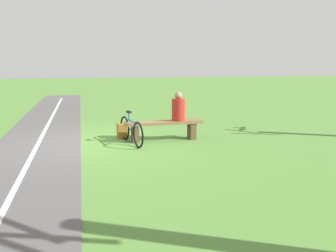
{
  "coord_description": "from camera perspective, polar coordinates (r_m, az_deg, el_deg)",
  "views": [
    {
      "loc": [
        -0.03,
        8.96,
        2.05
      ],
      "look_at": [
        -1.62,
        2.43,
        0.82
      ],
      "focal_mm": 37.07,
      "sensor_mm": 36.0,
      "label": 1
    }
  ],
  "objects": [
    {
      "name": "bench",
      "position": [
        9.23,
        -0.67,
        -0.13
      ],
      "size": [
        2.1,
        0.42,
        0.52
      ],
      "rotation": [
        0.0,
        0.0,
        0.02
      ],
      "color": "brown",
      "rests_on": "ground_plane"
    },
    {
      "name": "paved_path",
      "position": [
        5.49,
        -25.44,
        -12.51
      ],
      "size": [
        2.33,
        36.01,
        0.02
      ],
      "primitive_type": "cube",
      "rotation": [
        0.0,
        0.0,
        0.01
      ],
      "color": "#565454",
      "rests_on": "ground_plane"
    },
    {
      "name": "backpack",
      "position": [
        9.63,
        -7.57,
        -0.79
      ],
      "size": [
        0.29,
        0.35,
        0.41
      ],
      "rotation": [
        0.0,
        0.0,
        1.63
      ],
      "color": "olive",
      "rests_on": "ground_plane"
    },
    {
      "name": "person_seated",
      "position": [
        9.26,
        1.71,
        2.91
      ],
      "size": [
        0.36,
        0.36,
        0.77
      ],
      "rotation": [
        0.0,
        0.0,
        0.02
      ],
      "color": "#B2231E",
      "rests_on": "bench"
    },
    {
      "name": "path_centre_line",
      "position": [
        5.48,
        -25.45,
        -12.41
      ],
      "size": [
        0.29,
        32.0,
        0.0
      ],
      "primitive_type": "cube",
      "rotation": [
        0.0,
        0.0,
        0.01
      ],
      "color": "silver",
      "rests_on": "paved_path"
    },
    {
      "name": "bicycle",
      "position": [
        8.89,
        -6.09,
        -0.73
      ],
      "size": [
        0.39,
        1.6,
        0.83
      ],
      "rotation": [
        0.0,
        0.0,
        1.79
      ],
      "color": "black",
      "rests_on": "ground_plane"
    },
    {
      "name": "ground_plane",
      "position": [
        9.19,
        -13.54,
        -2.81
      ],
      "size": [
        80.0,
        80.0,
        0.0
      ],
      "primitive_type": "plane",
      "color": "#548438"
    }
  ]
}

